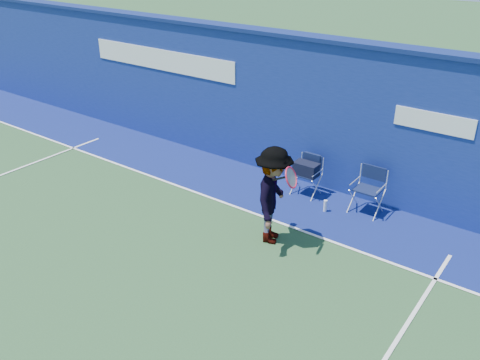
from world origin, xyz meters
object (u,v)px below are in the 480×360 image
Objects in this scene: directors_chair_right at (367,199)px; water_bottle at (325,206)px; directors_chair_left at (306,179)px; tennis_player at (273,196)px.

water_bottle is at bearing -144.73° from directors_chair_right.
tennis_player reaches higher than directors_chair_left.
tennis_player reaches higher than directors_chair_right.
tennis_player reaches higher than water_bottle.
water_bottle is at bearing 78.71° from tennis_player.
tennis_player is (-0.93, -1.90, 0.59)m from directors_chair_right.
directors_chair_right is 0.80m from water_bottle.
directors_chair_right is (1.31, 0.03, -0.07)m from directors_chair_left.
directors_chair_right is 2.19m from tennis_player.
directors_chair_left is 0.93× the size of directors_chair_right.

